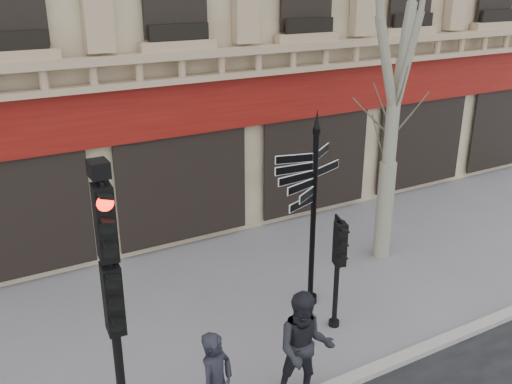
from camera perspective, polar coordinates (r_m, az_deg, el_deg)
ground at (r=11.15m, az=3.27°, el=-15.11°), size 80.00×80.00×0.00m
fingerpost at (r=11.23m, az=5.90°, el=1.38°), size 2.04×2.04×4.19m
traffic_signal_main at (r=8.23m, az=-14.48°, el=-7.54°), size 0.50×0.38×4.32m
traffic_signal_secondary at (r=10.99m, az=8.19°, el=-6.25°), size 0.44×0.37×2.26m
pedestrian_b at (r=9.46m, az=4.90°, el=-15.30°), size 1.19×1.11×1.96m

